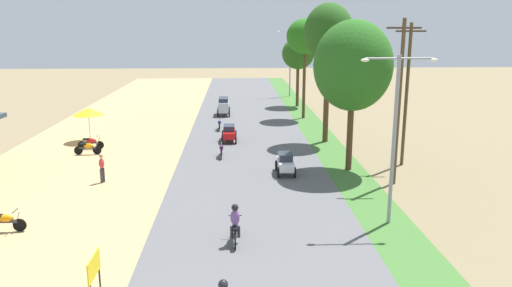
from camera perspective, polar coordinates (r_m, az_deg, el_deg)
name	(u,v)px	position (r m, az deg, el deg)	size (l,w,h in m)	color
parked_motorbike_second	(5,221)	(23.27, -27.12, -7.96)	(1.80, 0.54, 0.94)	black
parked_motorbike_third	(88,147)	(34.66, -18.90, -0.42)	(1.80, 0.54, 0.94)	black
parked_motorbike_fourth	(91,142)	(36.11, -18.58, 0.15)	(1.80, 0.54, 0.94)	black
street_signboard	(94,270)	(16.54, -18.26, -13.71)	(0.06, 1.30, 1.50)	#262628
vendor_umbrella	(88,111)	(38.24, -18.88, 3.53)	(2.20, 2.20, 2.52)	#99999E
pedestrian_on_shoulder	(102,167)	(28.16, -17.44, -2.58)	(0.36, 0.43, 1.62)	#33333D
median_tree_nearest	(353,66)	(28.93, 11.18, 8.81)	(4.53, 4.53, 8.78)	#4C351E
median_tree_second	(329,34)	(35.95, 8.41, 12.46)	(3.51, 3.51, 9.97)	#4C351E
median_tree_third	(305,37)	(45.33, 5.71, 12.18)	(3.34, 3.34, 9.03)	#4C351E
median_tree_fourth	(298,54)	(52.27, 4.91, 10.30)	(3.37, 3.37, 7.15)	#4C351E
streetlamp_near	(395,128)	(21.39, 15.78, 1.70)	(3.16, 0.20, 7.28)	gray
streetlamp_mid	(290,58)	(59.88, 3.98, 9.84)	(3.16, 0.20, 7.92)	gray
utility_pole_near	(407,93)	(31.16, 17.06, 5.64)	(1.80, 0.20, 8.65)	brown
utility_pole_far	(399,100)	(27.16, 16.26, 4.82)	(1.80, 0.20, 8.85)	brown
car_hatchback_white	(285,163)	(28.49, 3.41, -2.23)	(1.04, 2.00, 1.23)	silver
car_sedan_red	(229,132)	(36.53, -3.13, 1.30)	(1.10, 2.26, 1.19)	red
car_van_silver	(224,105)	(47.13, -3.77, 4.43)	(1.19, 2.41, 1.67)	#B7BCC1
motorbike_ahead_second	(235,224)	(19.63, -2.44, -9.35)	(0.54, 1.80, 1.66)	black
motorbike_ahead_third	(221,149)	(32.23, -4.02, -0.69)	(0.54, 1.80, 0.94)	black
motorbike_ahead_fourth	(220,124)	(40.59, -4.25, 2.29)	(0.54, 1.80, 0.94)	black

